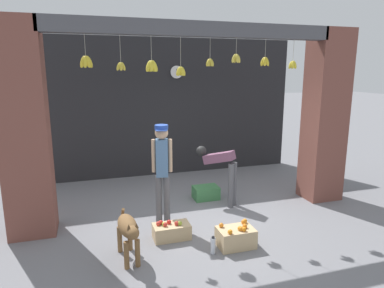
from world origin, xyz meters
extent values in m
plane|color=slate|center=(0.00, 0.00, 0.00)|extent=(60.00, 60.00, 0.00)
cube|color=#232326|center=(0.00, 2.90, 1.69)|extent=(6.77, 0.12, 3.37)
cube|color=brown|center=(-2.73, 0.30, 1.69)|extent=(0.70, 0.60, 3.37)
cube|color=brown|center=(2.73, 0.30, 1.69)|extent=(0.70, 0.60, 3.37)
cube|color=#4C4C51|center=(0.00, 0.12, 3.25)|extent=(4.87, 0.24, 0.24)
cylinder|color=#B2AD99|center=(-1.76, 0.11, 2.97)|extent=(0.01, 0.01, 0.32)
ellipsoid|color=yellow|center=(-1.71, 0.11, 2.72)|extent=(0.13, 0.07, 0.20)
ellipsoid|color=yellow|center=(-1.73, 0.15, 2.72)|extent=(0.11, 0.12, 0.21)
ellipsoid|color=yellow|center=(-1.77, 0.16, 2.72)|extent=(0.09, 0.13, 0.20)
ellipsoid|color=yellow|center=(-1.81, 0.13, 2.72)|extent=(0.13, 0.10, 0.21)
ellipsoid|color=yellow|center=(-1.81, 0.09, 2.72)|extent=(0.13, 0.10, 0.21)
ellipsoid|color=yellow|center=(-1.77, 0.06, 2.72)|extent=(0.09, 0.13, 0.20)
ellipsoid|color=yellow|center=(-1.73, 0.07, 2.72)|extent=(0.11, 0.12, 0.21)
cylinder|color=#B2AD99|center=(-1.25, 0.12, 2.93)|extent=(0.01, 0.01, 0.41)
ellipsoid|color=gold|center=(-1.21, 0.12, 2.66)|extent=(0.09, 0.05, 0.15)
ellipsoid|color=gold|center=(-1.25, 0.16, 2.66)|extent=(0.05, 0.09, 0.15)
ellipsoid|color=gold|center=(-1.28, 0.12, 2.66)|extent=(0.09, 0.05, 0.15)
ellipsoid|color=gold|center=(-1.25, 0.09, 2.66)|extent=(0.05, 0.09, 0.15)
cylinder|color=#B2AD99|center=(-0.77, 0.08, 2.94)|extent=(0.01, 0.01, 0.38)
ellipsoid|color=yellow|center=(-0.72, 0.08, 2.66)|extent=(0.13, 0.07, 0.20)
ellipsoid|color=yellow|center=(-0.74, 0.12, 2.66)|extent=(0.11, 0.12, 0.21)
ellipsoid|color=yellow|center=(-0.78, 0.13, 2.66)|extent=(0.09, 0.13, 0.21)
ellipsoid|color=yellow|center=(-0.82, 0.10, 2.66)|extent=(0.13, 0.10, 0.21)
ellipsoid|color=yellow|center=(-0.82, 0.06, 2.66)|extent=(0.13, 0.10, 0.21)
ellipsoid|color=yellow|center=(-0.78, 0.03, 2.66)|extent=(0.09, 0.13, 0.21)
ellipsoid|color=yellow|center=(-0.74, 0.04, 2.66)|extent=(0.11, 0.12, 0.21)
cylinder|color=#B2AD99|center=(-0.28, 0.16, 2.89)|extent=(0.01, 0.01, 0.48)
ellipsoid|color=yellow|center=(-0.23, 0.16, 2.58)|extent=(0.11, 0.06, 0.17)
ellipsoid|color=yellow|center=(-0.26, 0.20, 2.58)|extent=(0.08, 0.11, 0.17)
ellipsoid|color=yellow|center=(-0.31, 0.19, 2.58)|extent=(0.10, 0.09, 0.18)
ellipsoid|color=yellow|center=(-0.31, 0.14, 2.58)|extent=(0.10, 0.09, 0.18)
ellipsoid|color=yellow|center=(-0.26, 0.12, 2.58)|extent=(0.08, 0.11, 0.17)
cylinder|color=#B2AD99|center=(0.24, 0.16, 2.96)|extent=(0.01, 0.01, 0.34)
ellipsoid|color=gold|center=(0.27, 0.16, 2.73)|extent=(0.09, 0.05, 0.15)
ellipsoid|color=gold|center=(0.25, 0.20, 2.73)|extent=(0.07, 0.09, 0.15)
ellipsoid|color=gold|center=(0.21, 0.19, 2.73)|extent=(0.09, 0.08, 0.15)
ellipsoid|color=gold|center=(0.21, 0.14, 2.73)|extent=(0.09, 0.08, 0.15)
ellipsoid|color=gold|center=(0.25, 0.13, 2.73)|extent=(0.07, 0.09, 0.15)
cylinder|color=#B2AD99|center=(0.71, 0.17, 3.00)|extent=(0.01, 0.01, 0.26)
ellipsoid|color=yellow|center=(0.76, 0.17, 2.80)|extent=(0.11, 0.06, 0.17)
ellipsoid|color=yellow|center=(0.71, 0.21, 2.80)|extent=(0.06, 0.11, 0.17)
ellipsoid|color=yellow|center=(0.67, 0.17, 2.80)|extent=(0.11, 0.06, 0.17)
ellipsoid|color=yellow|center=(0.71, 0.13, 2.80)|extent=(0.06, 0.11, 0.17)
cylinder|color=#B2AD99|center=(1.24, 0.12, 2.98)|extent=(0.01, 0.01, 0.31)
ellipsoid|color=yellow|center=(1.29, 0.12, 2.75)|extent=(0.11, 0.06, 0.17)
ellipsoid|color=yellow|center=(1.26, 0.15, 2.75)|extent=(0.09, 0.11, 0.18)
ellipsoid|color=yellow|center=(1.22, 0.15, 2.75)|extent=(0.09, 0.11, 0.18)
ellipsoid|color=yellow|center=(1.20, 0.12, 2.75)|extent=(0.11, 0.06, 0.17)
ellipsoid|color=yellow|center=(1.22, 0.08, 2.75)|extent=(0.09, 0.11, 0.18)
ellipsoid|color=yellow|center=(1.26, 0.08, 2.75)|extent=(0.09, 0.11, 0.18)
cylinder|color=#B2AD99|center=(1.78, 0.08, 2.95)|extent=(0.01, 0.01, 0.37)
ellipsoid|color=yellow|center=(1.82, 0.08, 2.69)|extent=(0.10, 0.06, 0.16)
ellipsoid|color=yellow|center=(1.80, 0.11, 2.69)|extent=(0.08, 0.10, 0.17)
ellipsoid|color=yellow|center=(1.76, 0.11, 2.69)|extent=(0.08, 0.10, 0.17)
ellipsoid|color=yellow|center=(1.74, 0.08, 2.69)|extent=(0.10, 0.06, 0.16)
ellipsoid|color=yellow|center=(1.76, 0.05, 2.69)|extent=(0.08, 0.10, 0.17)
ellipsoid|color=yellow|center=(1.80, 0.05, 2.69)|extent=(0.08, 0.10, 0.17)
ellipsoid|color=brown|center=(-1.36, -0.96, 0.50)|extent=(0.31, 0.64, 0.25)
cylinder|color=brown|center=(-1.26, -1.19, 0.19)|extent=(0.07, 0.07, 0.39)
cylinder|color=brown|center=(-1.41, -1.20, 0.19)|extent=(0.07, 0.07, 0.39)
cylinder|color=brown|center=(-1.31, -0.72, 0.19)|extent=(0.07, 0.07, 0.39)
cylinder|color=brown|center=(-1.45, -0.73, 0.19)|extent=(0.07, 0.07, 0.39)
ellipsoid|color=brown|center=(-1.33, -1.30, 0.56)|extent=(0.18, 0.24, 0.17)
cone|color=brown|center=(-1.28, -1.30, 0.65)|extent=(0.06, 0.06, 0.07)
cone|color=brown|center=(-1.38, -1.31, 0.65)|extent=(0.06, 0.06, 0.07)
cylinder|color=brown|center=(-1.39, -0.62, 0.53)|extent=(0.06, 0.20, 0.25)
cylinder|color=#56565B|center=(-0.58, 0.02, 0.42)|extent=(0.11, 0.11, 0.85)
cylinder|color=#56565B|center=(-0.71, 0.05, 0.42)|extent=(0.11, 0.11, 0.85)
cube|color=#4C7099|center=(-0.65, 0.03, 1.17)|extent=(0.23, 0.21, 0.64)
cylinder|color=tan|center=(-0.51, 0.00, 1.20)|extent=(0.06, 0.06, 0.56)
cylinder|color=tan|center=(-0.78, 0.06, 1.20)|extent=(0.06, 0.06, 0.56)
sphere|color=tan|center=(-0.65, 0.03, 1.59)|extent=(0.22, 0.22, 0.22)
cylinder|color=#234299|center=(-0.65, 0.03, 1.69)|extent=(0.22, 0.22, 0.08)
cube|color=#234299|center=(-0.67, -0.08, 1.65)|extent=(0.21, 0.16, 0.01)
cylinder|color=#56565B|center=(0.75, 0.34, 0.43)|extent=(0.11, 0.11, 0.86)
cylinder|color=#56565B|center=(0.85, 0.43, 0.43)|extent=(0.11, 0.11, 0.86)
cube|color=#754760|center=(0.60, 0.60, 0.94)|extent=(0.59, 0.62, 0.32)
sphere|color=black|center=(0.34, 0.90, 1.02)|extent=(0.21, 0.21, 0.21)
cube|color=tan|center=(0.22, -1.08, 0.14)|extent=(0.54, 0.37, 0.29)
sphere|color=orange|center=(0.44, -0.94, 0.32)|extent=(0.07, 0.07, 0.07)
sphere|color=orange|center=(0.07, -1.21, 0.32)|extent=(0.07, 0.07, 0.07)
sphere|color=orange|center=(0.40, -0.97, 0.32)|extent=(0.07, 0.07, 0.07)
sphere|color=orange|center=(0.30, -1.20, 0.32)|extent=(0.07, 0.07, 0.07)
sphere|color=orange|center=(0.03, -0.97, 0.32)|extent=(0.07, 0.07, 0.07)
sphere|color=orange|center=(0.27, -1.17, 0.32)|extent=(0.07, 0.07, 0.07)
sphere|color=orange|center=(0.26, -1.15, 0.32)|extent=(0.07, 0.07, 0.07)
sphere|color=orange|center=(0.36, -1.10, 0.32)|extent=(0.07, 0.07, 0.07)
cube|color=tan|center=(-0.64, -0.56, 0.12)|extent=(0.58, 0.32, 0.23)
sphere|color=#99B238|center=(-0.52, -0.62, 0.26)|extent=(0.07, 0.07, 0.07)
sphere|color=red|center=(-0.80, -0.50, 0.26)|extent=(0.07, 0.07, 0.07)
sphere|color=#99B238|center=(-0.76, -0.58, 0.26)|extent=(0.07, 0.07, 0.07)
sphere|color=red|center=(-0.57, -0.61, 0.26)|extent=(0.07, 0.07, 0.07)
sphere|color=red|center=(-0.67, -0.52, 0.26)|extent=(0.07, 0.07, 0.07)
sphere|color=red|center=(-0.84, -0.53, 0.26)|extent=(0.07, 0.07, 0.07)
sphere|color=red|center=(-0.75, -0.60, 0.26)|extent=(0.07, 0.07, 0.07)
cube|color=#42844C|center=(0.44, 0.89, 0.13)|extent=(0.51, 0.36, 0.26)
cylinder|color=silver|center=(-0.17, -1.18, 0.12)|extent=(0.07, 0.07, 0.24)
cylinder|color=black|center=(-0.17, -1.18, 0.25)|extent=(0.04, 0.04, 0.03)
cylinder|color=black|center=(0.34, 2.84, 2.55)|extent=(0.32, 0.01, 0.32)
cylinder|color=white|center=(0.34, 2.82, 2.55)|extent=(0.31, 0.02, 0.31)
cube|color=black|center=(0.34, 2.81, 2.59)|extent=(0.01, 0.01, 0.09)
cube|color=black|center=(0.39, 2.81, 2.55)|extent=(0.12, 0.01, 0.01)
camera|label=1|loc=(-1.79, -5.40, 2.60)|focal=32.00mm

